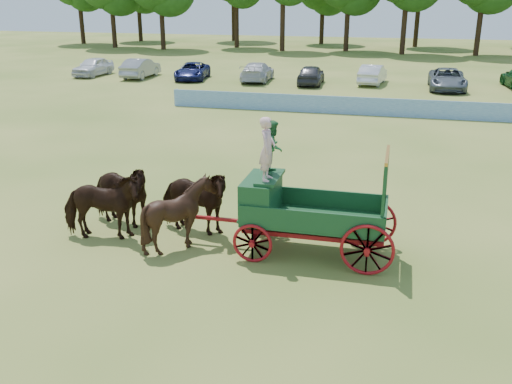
% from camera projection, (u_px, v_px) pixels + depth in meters
% --- Properties ---
extents(ground, '(160.00, 160.00, 0.00)m').
position_uv_depth(ground, '(391.00, 240.00, 16.67)').
color(ground, '#9F9547').
rests_on(ground, ground).
extents(horse_lead_left, '(2.59, 1.57, 2.04)m').
position_uv_depth(horse_lead_left, '(102.00, 207.00, 16.42)').
color(horse_lead_left, black).
rests_on(horse_lead_left, ground).
extents(horse_lead_right, '(2.60, 1.61, 2.04)m').
position_uv_depth(horse_lead_right, '(119.00, 194.00, 17.42)').
color(horse_lead_right, black).
rests_on(horse_lead_right, ground).
extents(horse_wheel_left, '(2.02, 1.84, 2.04)m').
position_uv_depth(horse_wheel_left, '(180.00, 214.00, 15.86)').
color(horse_wheel_left, black).
rests_on(horse_wheel_left, ground).
extents(horse_wheel_right, '(2.55, 1.44, 2.04)m').
position_uv_depth(horse_wheel_right, '(193.00, 201.00, 16.87)').
color(horse_wheel_right, black).
rests_on(horse_wheel_right, ground).
extents(farm_dray, '(6.00, 2.00, 3.84)m').
position_uv_depth(farm_dray, '(288.00, 196.00, 15.48)').
color(farm_dray, '#A11013').
rests_on(farm_dray, ground).
extents(sponsor_banner, '(26.00, 0.08, 1.05)m').
position_uv_depth(sponsor_banner, '(383.00, 107.00, 33.19)').
color(sponsor_banner, '#1E65A3').
rests_on(sponsor_banner, ground).
extents(parked_cars, '(37.14, 7.50, 1.62)m').
position_uv_depth(parked_cars, '(304.00, 73.00, 45.19)').
color(parked_cars, silver).
rests_on(parked_cars, ground).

